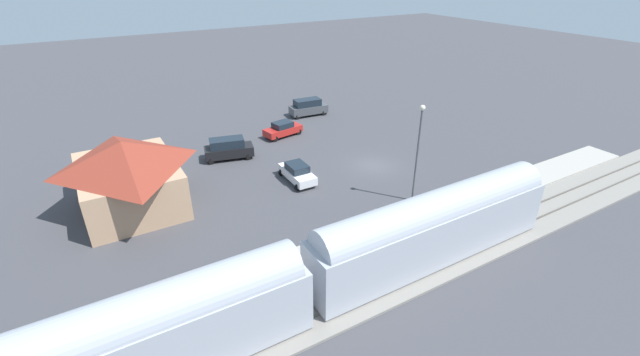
{
  "coord_description": "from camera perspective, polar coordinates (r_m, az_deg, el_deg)",
  "views": [
    {
      "loc": [
        -30.34,
        24.16,
        18.42
      ],
      "look_at": [
        -1.26,
        7.0,
        1.0
      ],
      "focal_mm": 23.81,
      "sensor_mm": 36.0,
      "label": 1
    }
  ],
  "objects": [
    {
      "name": "pedestrian_waiting_far",
      "position": [
        34.02,
        13.31,
        -3.78
      ],
      "size": [
        0.36,
        0.36,
        1.71
      ],
      "color": "brown",
      "rests_on": "platform"
    },
    {
      "name": "railway_track",
      "position": [
        34.45,
        21.45,
        -7.01
      ],
      "size": [
        4.8,
        70.0,
        0.3
      ],
      "color": "gray",
      "rests_on": "ground"
    },
    {
      "name": "ground_plane",
      "position": [
        42.94,
        7.21,
        1.65
      ],
      "size": [
        200.0,
        200.0,
        0.0
      ],
      "primitive_type": "plane",
      "color": "#424247"
    },
    {
      "name": "passenger_train",
      "position": [
        22.59,
        -25.23,
        -19.62
      ],
      "size": [
        2.93,
        57.1,
        4.98
      ],
      "color": "#ADB2BC",
      "rests_on": "railway_track"
    },
    {
      "name": "light_pole_near_platform",
      "position": [
        35.08,
        13.1,
        4.53
      ],
      "size": [
        0.44,
        0.44,
        8.48
      ],
      "color": "#515156",
      "rests_on": "ground"
    },
    {
      "name": "sedan_red",
      "position": [
        49.83,
        -5.02,
        6.57
      ],
      "size": [
        2.62,
        4.76,
        1.74
      ],
      "color": "red",
      "rests_on": "ground"
    },
    {
      "name": "pedestrian_on_platform",
      "position": [
        32.08,
        7.39,
        -5.27
      ],
      "size": [
        0.36,
        0.36,
        1.71
      ],
      "color": "#23284C",
      "rests_on": "platform"
    },
    {
      "name": "platform",
      "position": [
        36.49,
        16.72,
        -4.05
      ],
      "size": [
        3.2,
        46.0,
        0.3
      ],
      "color": "#A8A399",
      "rests_on": "ground"
    },
    {
      "name": "suv_black",
      "position": [
        44.69,
        -12.23,
        3.91
      ],
      "size": [
        3.06,
        5.22,
        2.22
      ],
      "color": "black",
      "rests_on": "ground"
    },
    {
      "name": "suv_charcoal",
      "position": [
        56.63,
        -1.61,
        9.52
      ],
      "size": [
        2.37,
        5.05,
        2.22
      ],
      "color": "#47494F",
      "rests_on": "ground"
    },
    {
      "name": "station_building",
      "position": [
        37.7,
        -24.42,
        0.57
      ],
      "size": [
        10.29,
        8.14,
        5.78
      ],
      "color": "tan",
      "rests_on": "ground"
    },
    {
      "name": "sedan_white",
      "position": [
        39.31,
        -3.07,
        0.74
      ],
      "size": [
        4.52,
        2.32,
        1.74
      ],
      "color": "white",
      "rests_on": "ground"
    }
  ]
}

